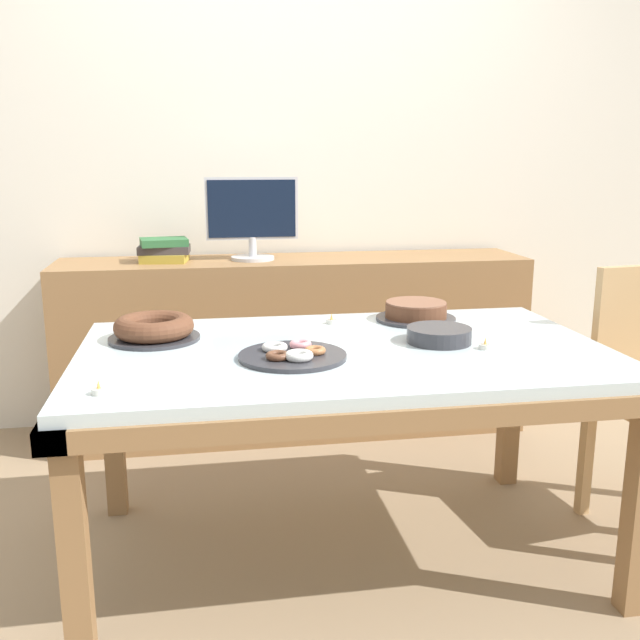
{
  "coord_description": "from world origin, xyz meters",
  "views": [
    {
      "loc": [
        -0.44,
        -2.14,
        1.32
      ],
      "look_at": [
        -0.05,
        0.14,
        0.79
      ],
      "focal_mm": 40.0,
      "sensor_mm": 36.0,
      "label": 1
    }
  ],
  "objects_px": {
    "computer_monitor": "(252,219)",
    "tealight_centre": "(99,390)",
    "cake_chocolate_round": "(416,312)",
    "cake_golden_bundt": "(154,329)",
    "plate_stack": "(439,335)",
    "tealight_near_cakes": "(485,346)",
    "pastry_platter": "(293,355)",
    "tealight_right_edge": "(332,321)",
    "book_stack": "(164,250)"
  },
  "relations": [
    {
      "from": "cake_chocolate_round",
      "to": "pastry_platter",
      "type": "distance_m",
      "value": 0.67
    },
    {
      "from": "book_stack",
      "to": "pastry_platter",
      "type": "height_order",
      "value": "book_stack"
    },
    {
      "from": "cake_golden_bundt",
      "to": "pastry_platter",
      "type": "xyz_separation_m",
      "value": [
        0.42,
        -0.3,
        -0.03
      ]
    },
    {
      "from": "book_stack",
      "to": "tealight_right_edge",
      "type": "bearing_deg",
      "value": -53.36
    },
    {
      "from": "cake_chocolate_round",
      "to": "tealight_right_edge",
      "type": "distance_m",
      "value": 0.32
    },
    {
      "from": "tealight_near_cakes",
      "to": "cake_chocolate_round",
      "type": "bearing_deg",
      "value": 102.39
    },
    {
      "from": "pastry_platter",
      "to": "tealight_near_cakes",
      "type": "height_order",
      "value": "pastry_platter"
    },
    {
      "from": "tealight_centre",
      "to": "tealight_near_cakes",
      "type": "height_order",
      "value": "same"
    },
    {
      "from": "pastry_platter",
      "to": "tealight_near_cakes",
      "type": "xyz_separation_m",
      "value": [
        0.61,
        0.01,
        -0.0
      ]
    },
    {
      "from": "pastry_platter",
      "to": "cake_chocolate_round",
      "type": "bearing_deg",
      "value": 40.0
    },
    {
      "from": "tealight_near_cakes",
      "to": "plate_stack",
      "type": "bearing_deg",
      "value": 138.29
    },
    {
      "from": "tealight_centre",
      "to": "tealight_right_edge",
      "type": "height_order",
      "value": "same"
    },
    {
      "from": "tealight_right_edge",
      "to": "cake_chocolate_round",
      "type": "bearing_deg",
      "value": 0.6
    },
    {
      "from": "computer_monitor",
      "to": "plate_stack",
      "type": "xyz_separation_m",
      "value": [
        0.51,
        -1.15,
        -0.29
      ]
    },
    {
      "from": "cake_chocolate_round",
      "to": "tealight_near_cakes",
      "type": "xyz_separation_m",
      "value": [
        0.09,
        -0.43,
        -0.02
      ]
    },
    {
      "from": "cake_golden_bundt",
      "to": "tealight_centre",
      "type": "height_order",
      "value": "cake_golden_bundt"
    },
    {
      "from": "cake_golden_bundt",
      "to": "plate_stack",
      "type": "bearing_deg",
      "value": -11.69
    },
    {
      "from": "book_stack",
      "to": "cake_chocolate_round",
      "type": "height_order",
      "value": "book_stack"
    },
    {
      "from": "computer_monitor",
      "to": "tealight_right_edge",
      "type": "xyz_separation_m",
      "value": [
        0.22,
        -0.83,
        -0.3
      ]
    },
    {
      "from": "computer_monitor",
      "to": "tealight_near_cakes",
      "type": "height_order",
      "value": "computer_monitor"
    },
    {
      "from": "cake_chocolate_round",
      "to": "plate_stack",
      "type": "distance_m",
      "value": 0.33
    },
    {
      "from": "computer_monitor",
      "to": "book_stack",
      "type": "bearing_deg",
      "value": 179.8
    },
    {
      "from": "computer_monitor",
      "to": "tealight_centre",
      "type": "height_order",
      "value": "computer_monitor"
    },
    {
      "from": "cake_chocolate_round",
      "to": "tealight_near_cakes",
      "type": "height_order",
      "value": "cake_chocolate_round"
    },
    {
      "from": "cake_golden_bundt",
      "to": "tealight_centre",
      "type": "relative_size",
      "value": 7.45
    },
    {
      "from": "cake_chocolate_round",
      "to": "cake_golden_bundt",
      "type": "relative_size",
      "value": 0.98
    },
    {
      "from": "tealight_right_edge",
      "to": "cake_golden_bundt",
      "type": "bearing_deg",
      "value": -167.95
    },
    {
      "from": "tealight_right_edge",
      "to": "tealight_centre",
      "type": "bearing_deg",
      "value": -137.23
    },
    {
      "from": "tealight_right_edge",
      "to": "book_stack",
      "type": "bearing_deg",
      "value": 126.64
    },
    {
      "from": "computer_monitor",
      "to": "pastry_platter",
      "type": "height_order",
      "value": "computer_monitor"
    },
    {
      "from": "cake_chocolate_round",
      "to": "tealight_near_cakes",
      "type": "relative_size",
      "value": 7.34
    },
    {
      "from": "plate_stack",
      "to": "tealight_near_cakes",
      "type": "xyz_separation_m",
      "value": [
        0.12,
        -0.1,
        -0.01
      ]
    },
    {
      "from": "tealight_right_edge",
      "to": "tealight_near_cakes",
      "type": "xyz_separation_m",
      "value": [
        0.41,
        -0.42,
        0.0
      ]
    },
    {
      "from": "computer_monitor",
      "to": "cake_chocolate_round",
      "type": "relative_size",
      "value": 1.44
    },
    {
      "from": "tealight_near_cakes",
      "to": "book_stack",
      "type": "bearing_deg",
      "value": 129.33
    },
    {
      "from": "tealight_centre",
      "to": "tealight_right_edge",
      "type": "xyz_separation_m",
      "value": [
        0.73,
        0.67,
        0.0
      ]
    },
    {
      "from": "book_stack",
      "to": "plate_stack",
      "type": "height_order",
      "value": "book_stack"
    },
    {
      "from": "pastry_platter",
      "to": "tealight_right_edge",
      "type": "bearing_deg",
      "value": 65.12
    },
    {
      "from": "tealight_right_edge",
      "to": "plate_stack",
      "type": "bearing_deg",
      "value": -47.45
    },
    {
      "from": "tealight_centre",
      "to": "tealight_near_cakes",
      "type": "relative_size",
      "value": 1.0
    },
    {
      "from": "computer_monitor",
      "to": "cake_golden_bundt",
      "type": "height_order",
      "value": "computer_monitor"
    },
    {
      "from": "tealight_centre",
      "to": "pastry_platter",
      "type": "bearing_deg",
      "value": 24.74
    },
    {
      "from": "cake_golden_bundt",
      "to": "pastry_platter",
      "type": "bearing_deg",
      "value": -35.34
    },
    {
      "from": "cake_chocolate_round",
      "to": "pastry_platter",
      "type": "relative_size",
      "value": 0.9
    },
    {
      "from": "cake_golden_bundt",
      "to": "cake_chocolate_round",
      "type": "bearing_deg",
      "value": 8.24
    },
    {
      "from": "cake_golden_bundt",
      "to": "tealight_right_edge",
      "type": "xyz_separation_m",
      "value": [
        0.62,
        0.13,
        -0.03
      ]
    },
    {
      "from": "computer_monitor",
      "to": "tealight_centre",
      "type": "relative_size",
      "value": 10.6
    },
    {
      "from": "computer_monitor",
      "to": "cake_golden_bundt",
      "type": "xyz_separation_m",
      "value": [
        -0.4,
        -0.96,
        -0.27
      ]
    },
    {
      "from": "computer_monitor",
      "to": "tealight_right_edge",
      "type": "bearing_deg",
      "value": -75.3
    },
    {
      "from": "book_stack",
      "to": "tealight_near_cakes",
      "type": "bearing_deg",
      "value": -50.67
    }
  ]
}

